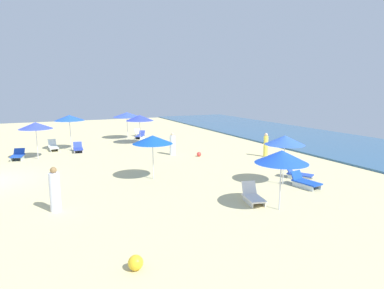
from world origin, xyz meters
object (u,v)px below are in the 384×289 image
at_px(umbrella_2, 140,118).
at_px(lounge_chair_5_1, 305,182).
at_px(lounge_chair_1_0, 140,136).
at_px(beachgoer_1, 172,145).
at_px(lounge_chair_0_0, 78,148).
at_px(beach_ball_1, 199,154).
at_px(lounge_chair_1_1, 140,134).
at_px(lounge_chair_0_1, 53,147).
at_px(umbrella_1, 127,115).
at_px(umbrella_5, 285,140).
at_px(umbrella_6, 282,157).
at_px(umbrella_3, 153,140).
at_px(beach_ball_0, 136,263).
at_px(lounge_chair_4_0, 18,155).
at_px(umbrella_0, 69,118).
at_px(lounge_chair_6_0, 253,196).
at_px(lounge_chair_5_0, 298,174).
at_px(beachgoer_2, 266,145).
at_px(beachgoer_0, 55,191).
at_px(umbrella_4, 36,126).

distance_m(umbrella_2, lounge_chair_5_1, 15.59).
bearing_deg(lounge_chair_1_0, beachgoer_1, -55.62).
xyz_separation_m(lounge_chair_0_0, lounge_chair_1_0, (-4.44, 5.89, -0.02)).
relative_size(lounge_chair_5_1, beach_ball_1, 4.66).
bearing_deg(lounge_chair_1_1, lounge_chair_0_1, -159.02).
distance_m(umbrella_1, beach_ball_1, 10.29).
height_order(umbrella_5, beachgoer_1, umbrella_5).
distance_m(lounge_chair_0_0, umbrella_6, 16.38).
distance_m(lounge_chair_1_0, umbrella_3, 14.03).
height_order(lounge_chair_0_1, lounge_chair_5_1, lounge_chair_0_1).
relative_size(lounge_chair_1_1, beach_ball_0, 3.73).
relative_size(umbrella_3, umbrella_6, 0.97).
relative_size(lounge_chair_0_0, umbrella_5, 0.57).
bearing_deg(umbrella_1, lounge_chair_4_0, -55.90).
xyz_separation_m(umbrella_0, umbrella_5, (13.67, 8.48, -0.24)).
distance_m(umbrella_0, lounge_chair_1_0, 7.44).
bearing_deg(lounge_chair_1_0, lounge_chair_6_0, -57.09).
xyz_separation_m(umbrella_3, beachgoer_1, (-5.31, 3.12, -1.33)).
relative_size(lounge_chair_1_0, lounge_chair_1_1, 0.97).
bearing_deg(umbrella_3, umbrella_0, -163.11).
bearing_deg(lounge_chair_6_0, beach_ball_0, -140.16).
distance_m(umbrella_2, umbrella_5, 14.54).
height_order(lounge_chair_1_0, umbrella_6, umbrella_6).
xyz_separation_m(umbrella_3, lounge_chair_4_0, (-8.02, -6.52, -1.76)).
distance_m(lounge_chair_0_1, lounge_chair_5_1, 18.06).
xyz_separation_m(umbrella_0, beach_ball_0, (18.18, -0.01, -2.20)).
distance_m(umbrella_2, beach_ball_1, 7.30).
xyz_separation_m(umbrella_5, lounge_chair_5_0, (-0.49, 1.40, -1.92)).
xyz_separation_m(lounge_chair_4_0, beachgoer_2, (5.88, 15.12, 0.49)).
bearing_deg(lounge_chair_4_0, beach_ball_0, -68.81).
height_order(lounge_chair_0_0, umbrella_1, umbrella_1).
bearing_deg(beach_ball_0, lounge_chair_4_0, -167.95).
bearing_deg(lounge_chair_5_0, lounge_chair_5_1, -152.17).
relative_size(umbrella_3, lounge_chair_5_0, 1.57).
height_order(beachgoer_0, beach_ball_1, beachgoer_0).
xyz_separation_m(umbrella_1, umbrella_3, (13.83, -2.07, -0.14)).
distance_m(umbrella_5, beach_ball_1, 7.86).
relative_size(umbrella_1, umbrella_4, 1.02).
bearing_deg(umbrella_2, umbrella_0, -84.17).
bearing_deg(beach_ball_0, umbrella_6, 107.01).
relative_size(lounge_chair_0_1, lounge_chair_5_0, 1.02).
distance_m(lounge_chair_5_0, umbrella_6, 5.22).
distance_m(umbrella_5, beach_ball_0, 9.81).
distance_m(lounge_chair_0_1, umbrella_1, 7.44).
relative_size(umbrella_3, beachgoer_1, 1.45).
bearing_deg(umbrella_0, umbrella_5, 31.82).
bearing_deg(beachgoer_0, lounge_chair_4_0, 123.34).
xyz_separation_m(umbrella_3, beachgoer_2, (-2.14, 8.61, -1.28)).
relative_size(umbrella_1, umbrella_3, 1.08).
xyz_separation_m(lounge_chair_0_0, beach_ball_0, (17.11, -0.39, -0.06)).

